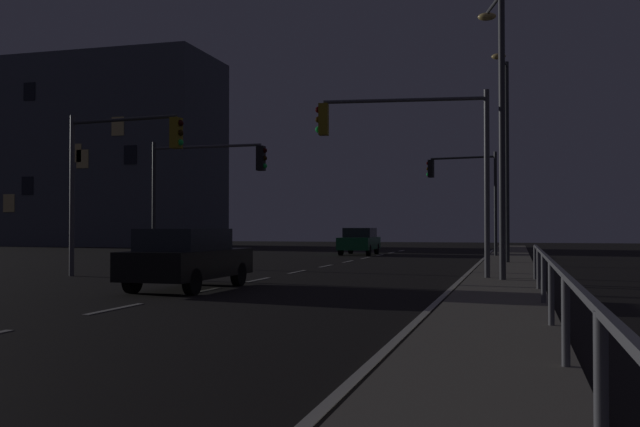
# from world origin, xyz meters

# --- Properties ---
(ground_plane) EXTENTS (112.00, 112.00, 0.00)m
(ground_plane) POSITION_xyz_m (0.00, 17.50, 0.00)
(ground_plane) COLOR black
(ground_plane) RESTS_ON ground
(sidewalk_right) EXTENTS (2.05, 77.00, 0.14)m
(sidewalk_right) POSITION_xyz_m (7.23, 17.50, 0.07)
(sidewalk_right) COLOR gray
(sidewalk_right) RESTS_ON ground
(lane_markings_center) EXTENTS (0.14, 50.00, 0.01)m
(lane_markings_center) POSITION_xyz_m (0.00, 21.00, 0.01)
(lane_markings_center) COLOR silver
(lane_markings_center) RESTS_ON ground
(lane_edge_line) EXTENTS (0.14, 53.00, 0.01)m
(lane_edge_line) POSITION_xyz_m (5.96, 22.50, 0.01)
(lane_edge_line) COLOR silver
(lane_edge_line) RESTS_ON ground
(car) EXTENTS (1.88, 4.42, 1.57)m
(car) POSITION_xyz_m (-0.59, 13.40, 0.82)
(car) COLOR black
(car) RESTS_ON ground
(car_oncoming) EXTENTS (1.94, 4.45, 1.57)m
(car_oncoming) POSITION_xyz_m (-1.29, 37.42, 0.82)
(car_oncoming) COLOR #14592D
(car_oncoming) RESTS_ON ground
(traffic_light_overhead_east) EXTENTS (3.72, 0.74, 5.40)m
(traffic_light_overhead_east) POSITION_xyz_m (4.98, 34.86, 3.94)
(traffic_light_overhead_east) COLOR #2D3033
(traffic_light_overhead_east) RESTS_ON sidewalk_right
(traffic_light_far_center) EXTENTS (4.93, 0.35, 5.03)m
(traffic_light_far_center) POSITION_xyz_m (-4.26, 22.33, 3.60)
(traffic_light_far_center) COLOR #2D3033
(traffic_light_far_center) RESTS_ON ground
(traffic_light_far_left) EXTENTS (5.11, 0.87, 5.50)m
(traffic_light_far_left) POSITION_xyz_m (4.58, 17.61, 4.08)
(traffic_light_far_left) COLOR #4C4C51
(traffic_light_far_left) RESTS_ON sidewalk_right
(traffic_light_far_right) EXTENTS (4.32, 0.69, 5.30)m
(traffic_light_far_right) POSITION_xyz_m (-4.67, 16.81, 3.76)
(traffic_light_far_right) COLOR #4C4C51
(traffic_light_far_right) RESTS_ON ground
(street_lamp_corner) EXTENTS (0.64, 2.42, 8.45)m
(street_lamp_corner) POSITION_xyz_m (7.18, 27.14, 5.18)
(street_lamp_corner) COLOR #2D3033
(street_lamp_corner) RESTS_ON sidewalk_right
(street_lamp_far_end) EXTENTS (0.83, 2.02, 8.18)m
(street_lamp_far_end) POSITION_xyz_m (7.15, 17.44, 5.01)
(street_lamp_far_end) COLOR #38383D
(street_lamp_far_end) RESTS_ON sidewalk_right
(barrier_fence) EXTENTS (0.09, 19.69, 0.98)m
(barrier_fence) POSITION_xyz_m (8.11, 7.80, 0.88)
(barrier_fence) COLOR #59595E
(barrier_fence) RESTS_ON sidewalk_right
(building_distant) EXTENTS (20.44, 8.98, 16.13)m
(building_distant) POSITION_xyz_m (-27.49, 51.36, 8.07)
(building_distant) COLOR #4C515B
(building_distant) RESTS_ON ground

